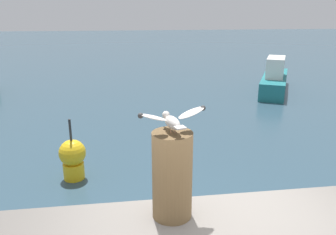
% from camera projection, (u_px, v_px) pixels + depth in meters
% --- Properties ---
extents(mooring_post, '(0.34, 0.34, 0.76)m').
position_uv_depth(mooring_post, '(172.00, 175.00, 2.85)').
color(mooring_post, brown).
rests_on(mooring_post, harbor_quay).
extents(seagull, '(0.57, 0.39, 0.20)m').
position_uv_depth(seagull, '(172.00, 119.00, 2.71)').
color(seagull, tan).
rests_on(seagull, mooring_post).
extents(boat_teal, '(3.11, 4.83, 1.59)m').
position_uv_depth(boat_teal, '(275.00, 79.00, 15.26)').
color(boat_teal, '#1E7075').
rests_on(boat_teal, ground_plane).
extents(channel_buoy, '(0.56, 0.56, 1.33)m').
position_uv_depth(channel_buoy, '(73.00, 158.00, 7.17)').
color(channel_buoy, yellow).
rests_on(channel_buoy, ground_plane).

